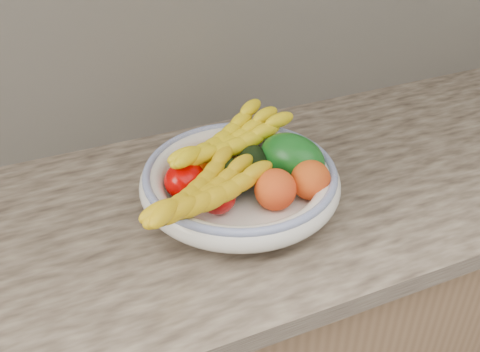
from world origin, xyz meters
The scene contains 13 objects.
kitchen_counter centered at (0.00, 1.69, 0.46)m, with size 2.44×0.66×1.40m.
fruit_bowl centered at (0.00, 1.66, 0.95)m, with size 0.39×0.39×0.08m.
clementine_back_left centered at (-0.03, 1.75, 0.95)m, with size 0.06×0.06×0.05m, color #FD5605.
clementine_back_right centered at (0.02, 1.77, 0.95)m, with size 0.05×0.05×0.05m, color #DF4E04.
tomato_left centered at (-0.10, 1.68, 0.96)m, with size 0.08×0.08×0.07m, color #BD0100.
tomato_near_left centered at (-0.07, 1.61, 0.96)m, with size 0.07×0.07×0.06m, color #A70B0B.
avocado_center centered at (-0.01, 1.66, 0.96)m, with size 0.06×0.09×0.06m, color black.
avocado_right centered at (0.04, 1.69, 0.96)m, with size 0.07×0.09×0.07m, color black.
green_mango centered at (0.11, 1.65, 0.98)m, with size 0.09×0.14×0.10m, color #0E4D13.
peach_front centered at (0.04, 1.59, 0.97)m, with size 0.08×0.08×0.08m, color orange.
peach_right centered at (0.11, 1.59, 0.97)m, with size 0.08×0.08×0.08m, color orange.
banana_bunch_back centered at (0.00, 1.73, 0.99)m, with size 0.31×0.11×0.09m, color yellow, non-canonical shape.
banana_bunch_front centered at (-0.10, 1.60, 0.98)m, with size 0.30×0.12×0.08m, color yellow, non-canonical shape.
Camera 1 is at (-0.33, 0.88, 1.55)m, focal length 40.00 mm.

